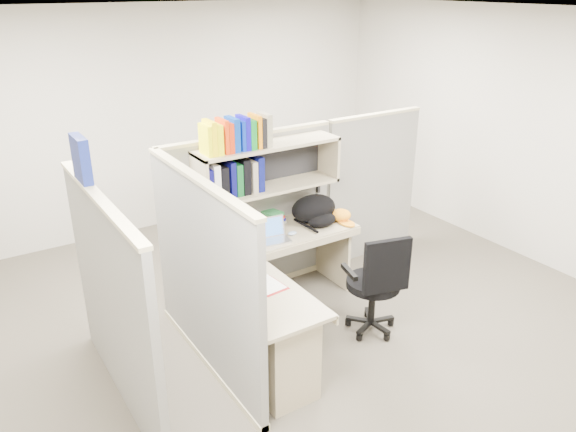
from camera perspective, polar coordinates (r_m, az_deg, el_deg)
ground at (r=5.17m, az=1.28°, el=-11.56°), size 6.00×6.00×0.00m
room_shell at (r=4.46m, az=1.47°, el=5.87°), size 6.00×6.00×6.00m
cubicle at (r=4.90m, az=-5.15°, el=-1.51°), size 3.79×1.84×1.95m
desk at (r=4.55m, az=-0.96°, el=-10.27°), size 1.74×1.75×0.73m
laptop at (r=5.07m, az=-1.47°, el=-1.52°), size 0.32×0.32×0.20m
backpack at (r=5.43m, az=3.00°, el=0.56°), size 0.54×0.46×0.28m
orange_cap at (r=5.55m, az=5.37°, el=0.11°), size 0.23×0.26×0.11m
snack_canister at (r=4.43m, az=-3.84°, el=-6.00°), size 0.11×0.11×0.11m
tissue_box at (r=4.05m, az=-4.25°, el=-8.31°), size 0.16×0.16×0.21m
mouse at (r=5.23m, az=0.44°, el=-1.76°), size 0.10×0.08×0.03m
paper_cup at (r=5.34m, az=-3.08°, el=-0.90°), size 0.07×0.07×0.09m
book_stack at (r=5.48m, az=-1.64°, el=-0.09°), size 0.22×0.26×0.11m
loose_paper at (r=4.41m, az=-2.13°, el=-6.96°), size 0.22×0.28×0.00m
task_chair at (r=5.01m, az=8.79°, el=-8.30°), size 0.56×0.52×0.99m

